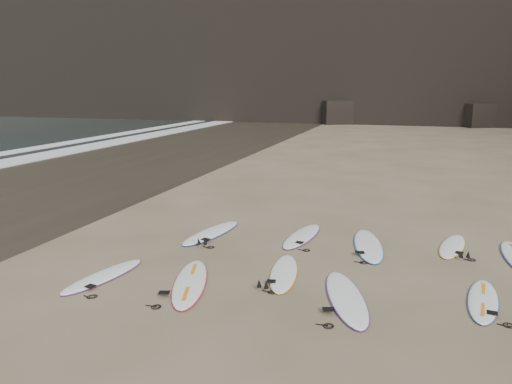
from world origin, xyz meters
TOP-DOWN VIEW (x-y plane):
  - ground at (0.00, 0.00)m, footprint 240.00×240.00m
  - wet_sand at (-13.00, 10.00)m, footprint 12.00×200.00m
  - surfboard_0 at (-4.11, -0.89)m, footprint 0.98×2.38m
  - surfboard_1 at (-2.16, -0.69)m, footprint 1.42×2.74m
  - surfboard_2 at (-0.44, 0.46)m, footprint 0.93×2.39m
  - surfboard_3 at (1.05, -0.47)m, footprint 1.44×2.76m
  - surfboard_4 at (3.57, 0.19)m, footprint 0.81×2.26m
  - surfboard_5 at (-3.11, 2.79)m, footprint 1.11×2.71m
  - surfboard_6 at (-0.62, 3.24)m, footprint 0.90×2.55m
  - surfboard_7 at (1.17, 2.95)m, footprint 1.15×2.84m
  - surfboard_8 at (3.24, 3.56)m, footprint 0.96×2.27m

SIDE VIEW (x-z plane):
  - ground at x=0.00m, z-range 0.00..0.00m
  - wet_sand at x=-13.00m, z-range 0.00..0.01m
  - surfboard_8 at x=3.24m, z-range 0.00..0.08m
  - surfboard_4 at x=3.57m, z-range 0.00..0.08m
  - surfboard_0 at x=-4.11m, z-range 0.00..0.08m
  - surfboard_2 at x=-0.44m, z-range 0.00..0.08m
  - surfboard_6 at x=-0.62m, z-range 0.00..0.09m
  - surfboard_5 at x=-3.11m, z-range 0.00..0.10m
  - surfboard_1 at x=-2.16m, z-range 0.00..0.10m
  - surfboard_3 at x=1.05m, z-range 0.00..0.10m
  - surfboard_7 at x=1.17m, z-range 0.00..0.10m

